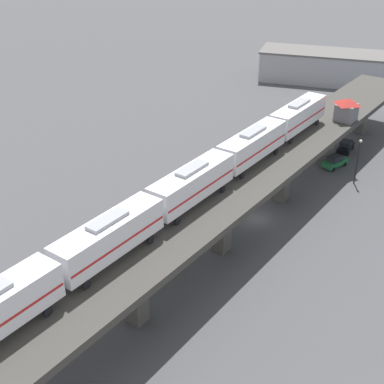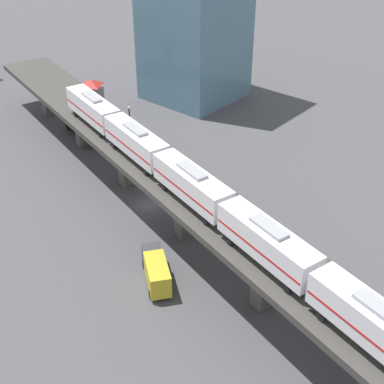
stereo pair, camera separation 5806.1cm
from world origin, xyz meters
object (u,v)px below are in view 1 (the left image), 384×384
object	(u,v)px
subway_train	(192,183)
signal_hut	(347,109)
street_car_black	(346,146)
delivery_truck	(142,237)
street_lamp	(358,158)
street_car_green	(335,161)
warehouse_building	(324,67)

from	to	relation	value
subway_train	signal_hut	distance (m)	33.90
signal_hut	street_car_black	world-z (taller)	signal_hut
delivery_truck	street_lamp	xyz separation A→B (m)	(21.57, 26.33, 2.35)
signal_hut	street_car_green	bearing A→B (deg)	-131.79
street_car_black	delivery_truck	world-z (taller)	delivery_truck
delivery_truck	street_lamp	bearing A→B (deg)	50.67
delivery_truck	street_lamp	world-z (taller)	street_lamp
warehouse_building	subway_train	bearing A→B (deg)	-92.51
subway_train	street_lamp	size ratio (longest dim) A/B	8.78
subway_train	street_car_green	world-z (taller)	subway_train
subway_train	street_lamp	world-z (taller)	subway_train
warehouse_building	street_lamp	bearing A→B (deg)	-76.17
delivery_truck	subway_train	bearing A→B (deg)	0.13
subway_train	signal_hut	size ratio (longest dim) A/B	15.43
street_car_black	delivery_truck	distance (m)	41.96
street_car_black	warehouse_building	distance (m)	39.14
street_lamp	warehouse_building	bearing A→B (deg)	103.83
subway_train	street_car_green	xyz separation A→B (m)	(11.92, 30.89, -9.15)
street_car_black	street_lamp	distance (m)	11.80
signal_hut	street_car_green	distance (m)	8.45
delivery_truck	street_car_black	bearing A→B (deg)	63.07
subway_train	delivery_truck	size ratio (longest dim) A/B	8.57
street_lamp	warehouse_building	distance (m)	50.44
subway_train	warehouse_building	bearing A→B (deg)	87.49
street_car_green	delivery_truck	xyz separation A→B (m)	(-18.13, -30.90, 0.82)
street_car_black	street_car_green	size ratio (longest dim) A/B	0.98
street_car_black	street_lamp	world-z (taller)	street_lamp
warehouse_building	signal_hut	bearing A→B (deg)	-78.16
subway_train	street_car_green	distance (m)	34.35
subway_train	delivery_truck	distance (m)	10.38
street_car_black	delivery_truck	xyz separation A→B (m)	(-19.00, -37.40, 0.82)
street_car_black	street_lamp	size ratio (longest dim) A/B	0.67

